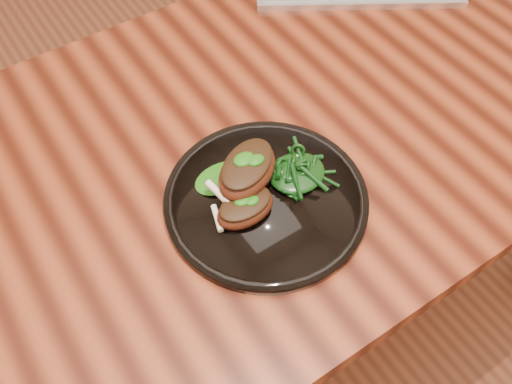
# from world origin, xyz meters

# --- Properties ---
(desk) EXTENTS (1.60, 0.80, 0.75)m
(desk) POSITION_xyz_m (0.00, 0.00, 0.67)
(desk) COLOR #340F06
(desk) RESTS_ON ground
(plate) EXTENTS (0.32, 0.32, 0.02)m
(plate) POSITION_xyz_m (-0.04, -0.13, 0.76)
(plate) COLOR black
(plate) RESTS_ON desk
(lamb_chop_front) EXTENTS (0.10, 0.07, 0.04)m
(lamb_chop_front) POSITION_xyz_m (-0.09, -0.15, 0.79)
(lamb_chop_front) COLOR #4A1C0E
(lamb_chop_front) RESTS_ON plate
(lamb_chop_back) EXTENTS (0.14, 0.12, 0.05)m
(lamb_chop_back) POSITION_xyz_m (-0.05, -0.10, 0.81)
(lamb_chop_back) COLOR #4A1C0E
(lamb_chop_back) RESTS_ON plate
(herb_smear) EXTENTS (0.09, 0.06, 0.01)m
(herb_smear) POSITION_xyz_m (-0.08, -0.07, 0.77)
(herb_smear) COLOR #0E4607
(herb_smear) RESTS_ON plate
(greens_heap) EXTENTS (0.09, 0.09, 0.03)m
(greens_heap) POSITION_xyz_m (0.02, -0.13, 0.78)
(greens_heap) COLOR black
(greens_heap) RESTS_ON plate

